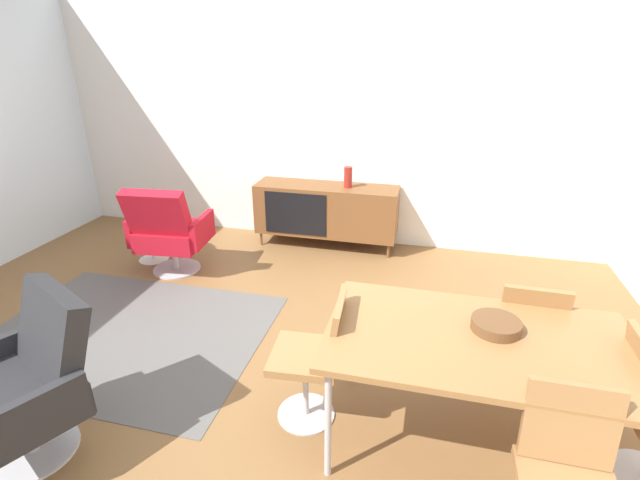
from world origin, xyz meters
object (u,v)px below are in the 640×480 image
at_px(dining_table, 478,345).
at_px(dining_chair_front_right, 567,480).
at_px(lounge_chair_red, 168,230).
at_px(vase_cobalt, 348,177).
at_px(sideboard, 326,210).
at_px(armchair_black_shell, 27,380).
at_px(side_table_round, 150,232).
at_px(fruit_bowl, 147,211).
at_px(dining_chair_near_window, 315,354).
at_px(wooden_bowl_on_table, 496,325).
at_px(dining_chair_back_right, 524,331).

distance_m(dining_table, dining_chair_front_right, 0.70).
bearing_deg(lounge_chair_red, vase_cobalt, 33.41).
xyz_separation_m(sideboard, armchair_black_shell, (-0.92, -3.22, 0.03)).
relative_size(dining_table, side_table_round, 3.08).
xyz_separation_m(dining_chair_front_right, side_table_round, (-3.54, 2.36, -0.15)).
bearing_deg(sideboard, fruit_bowl, -154.94).
relative_size(dining_chair_near_window, side_table_round, 1.65).
bearing_deg(armchair_black_shell, sideboard, 74.07).
xyz_separation_m(side_table_round, fruit_bowl, (-0.00, 0.00, 0.23)).
bearing_deg(fruit_bowl, vase_cobalt, 22.36).
distance_m(wooden_bowl_on_table, dining_chair_back_right, 0.61).
bearing_deg(wooden_bowl_on_table, lounge_chair_red, 153.06).
height_order(dining_table, dining_chair_back_right, dining_chair_back_right).
xyz_separation_m(lounge_chair_red, side_table_round, (-0.38, 0.24, -0.15)).
bearing_deg(vase_cobalt, armchair_black_shell, -109.85).
bearing_deg(dining_chair_near_window, sideboard, 101.90).
height_order(armchair_black_shell, side_table_round, armchair_black_shell).
xyz_separation_m(dining_table, dining_chair_near_window, (-0.89, 0.00, -0.23)).
xyz_separation_m(dining_table, fruit_bowl, (-3.19, 1.81, -0.14)).
bearing_deg(dining_table, wooden_bowl_on_table, 48.57).
relative_size(armchair_black_shell, fruit_bowl, 4.73).
bearing_deg(sideboard, dining_chair_back_right, -49.08).
height_order(sideboard, lounge_chair_red, lounge_chair_red).
height_order(dining_chair_near_window, side_table_round, dining_chair_near_window).
bearing_deg(fruit_bowl, wooden_bowl_on_table, -27.56).
bearing_deg(lounge_chair_red, dining_chair_near_window, -39.26).
height_order(vase_cobalt, dining_chair_front_right, vase_cobalt).
bearing_deg(lounge_chair_red, dining_chair_front_right, -34.01).
relative_size(sideboard, lounge_chair_red, 1.69).
height_order(vase_cobalt, dining_table, vase_cobalt).
xyz_separation_m(sideboard, dining_chair_front_right, (1.79, -3.18, 0.03)).
bearing_deg(wooden_bowl_on_table, fruit_bowl, 152.44).
xyz_separation_m(sideboard, dining_chair_back_right, (1.79, -2.06, 0.03)).
relative_size(dining_table, dining_chair_back_right, 1.87).
relative_size(vase_cobalt, side_table_round, 0.44).
xyz_separation_m(dining_chair_front_right, fruit_bowl, (-3.54, 2.37, 0.09)).
xyz_separation_m(dining_table, dining_chair_front_right, (0.35, -0.56, -0.23)).
height_order(vase_cobalt, armchair_black_shell, same).
xyz_separation_m(dining_chair_near_window, dining_chair_front_right, (1.24, -0.56, 0.00)).
bearing_deg(dining_chair_front_right, fruit_bowl, 146.20).
xyz_separation_m(vase_cobalt, dining_chair_front_right, (1.55, -3.18, -0.36)).
height_order(dining_chair_back_right, dining_chair_front_right, same).
height_order(dining_table, fruit_bowl, dining_table).
xyz_separation_m(dining_chair_back_right, armchair_black_shell, (-2.71, -1.15, -0.00)).
distance_m(vase_cobalt, dining_table, 2.89).
distance_m(wooden_bowl_on_table, armchair_black_shell, 2.56).
bearing_deg(vase_cobalt, dining_chair_back_right, -53.20).
bearing_deg(fruit_bowl, dining_chair_near_window, -38.14).
relative_size(vase_cobalt, dining_chair_back_right, 0.26).
xyz_separation_m(wooden_bowl_on_table, armchair_black_shell, (-2.45, -0.69, -0.30)).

